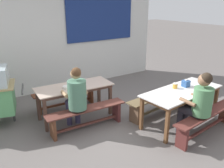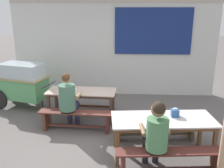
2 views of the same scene
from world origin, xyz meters
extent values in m
plane|color=#635C59|center=(0.00, 0.00, 0.00)|extent=(40.00, 40.00, 0.00)
cube|color=silver|center=(0.00, 2.91, 1.35)|extent=(6.01, 0.12, 2.70)
cube|color=navy|center=(1.13, 2.82, 1.93)|extent=(2.20, 0.03, 1.32)
cube|color=#C3AB98|center=(-0.67, 0.97, 0.71)|extent=(1.63, 0.73, 0.02)
cube|color=#4F352A|center=(-0.67, 0.97, 0.67)|extent=(1.54, 0.66, 0.06)
cube|color=#4F352A|center=(0.06, 1.20, 0.32)|extent=(0.06, 0.06, 0.64)
cube|color=#4F352A|center=(0.04, 0.67, 0.32)|extent=(0.06, 0.06, 0.64)
cube|color=#4F352A|center=(-1.37, 1.27, 0.32)|extent=(0.06, 0.06, 0.64)
cube|color=#4F352A|center=(-1.40, 0.74, 0.32)|extent=(0.06, 0.06, 0.64)
cube|color=silver|center=(1.02, -0.45, 0.71)|extent=(1.86, 0.90, 0.02)
cube|color=brown|center=(1.02, -0.45, 0.67)|extent=(1.77, 0.83, 0.06)
cube|color=brown|center=(1.81, -0.07, 0.32)|extent=(0.07, 0.07, 0.64)
cube|color=brown|center=(1.87, -0.68, 0.32)|extent=(0.07, 0.07, 0.64)
cube|color=brown|center=(0.18, -0.22, 0.32)|extent=(0.07, 0.07, 0.64)
cube|color=brown|center=(0.24, -0.84, 0.32)|extent=(0.07, 0.07, 0.64)
cube|color=brown|center=(-0.64, 1.55, 0.43)|extent=(1.53, 0.33, 0.03)
cube|color=brown|center=(0.00, 1.52, 0.21)|extent=(0.07, 0.22, 0.42)
cube|color=brown|center=(-1.28, 1.58, 0.21)|extent=(0.07, 0.22, 0.42)
cube|color=brown|center=(-0.64, 1.55, 0.11)|extent=(1.24, 0.10, 0.04)
cube|color=#582D26|center=(-0.69, 0.39, 0.43)|extent=(1.62, 0.37, 0.02)
cube|color=#592929|center=(-0.01, 0.36, 0.21)|extent=(0.07, 0.25, 0.42)
cube|color=brown|center=(-1.38, 0.43, 0.21)|extent=(0.07, 0.25, 0.42)
cube|color=#582D26|center=(-0.69, 0.39, 0.11)|extent=(1.33, 0.11, 0.04)
cube|color=brown|center=(0.97, 0.12, 0.44)|extent=(1.74, 0.47, 0.02)
cube|color=brown|center=(1.71, 0.19, 0.21)|extent=(0.08, 0.27, 0.42)
cube|color=brown|center=(0.24, 0.05, 0.21)|extent=(0.08, 0.27, 0.42)
cube|color=brown|center=(0.97, 0.12, 0.11)|extent=(1.44, 0.18, 0.04)
cube|color=#562823|center=(1.08, -1.03, 0.43)|extent=(1.74, 0.41, 0.03)
cube|color=#532422|center=(0.34, -1.10, 0.21)|extent=(0.08, 0.22, 0.42)
cube|color=#562823|center=(1.08, -1.03, 0.10)|extent=(1.44, 0.18, 0.04)
cylinder|color=#333333|center=(-1.83, 1.52, 0.13)|extent=(0.05, 0.05, 0.27)
cylinder|color=#3F3F3F|center=(-1.60, 1.46, 0.70)|extent=(0.20, 0.63, 0.04)
cylinder|color=#332E4C|center=(-0.74, 0.72, 0.22)|extent=(0.11, 0.11, 0.45)
cylinder|color=#332E4C|center=(-0.92, 0.74, 0.22)|extent=(0.11, 0.11, 0.45)
cylinder|color=#332E4C|center=(-0.76, 0.55, 0.50)|extent=(0.17, 0.38, 0.13)
cylinder|color=#332E4C|center=(-0.94, 0.58, 0.50)|extent=(0.17, 0.38, 0.13)
cylinder|color=#48745C|center=(-0.87, 0.40, 0.76)|extent=(0.34, 0.34, 0.55)
sphere|color=tan|center=(-0.87, 0.42, 1.17)|extent=(0.20, 0.20, 0.20)
sphere|color=#4C331E|center=(-0.87, 0.39, 1.20)|extent=(0.18, 0.18, 0.18)
cylinder|color=tan|center=(-0.66, 0.56, 0.75)|extent=(0.11, 0.31, 0.08)
cylinder|color=tan|center=(-1.04, 0.61, 0.75)|extent=(0.11, 0.31, 0.08)
cylinder|color=#25232C|center=(0.89, -0.69, 0.22)|extent=(0.11, 0.11, 0.45)
cylinder|color=#25232C|center=(0.72, -0.71, 0.22)|extent=(0.11, 0.11, 0.45)
cylinder|color=#25232C|center=(0.92, -0.86, 0.50)|extent=(0.18, 0.41, 0.13)
cylinder|color=#25232C|center=(0.74, -0.89, 0.50)|extent=(0.18, 0.41, 0.13)
cylinder|color=#4D8254|center=(0.85, -1.05, 0.74)|extent=(0.34, 0.34, 0.51)
sphere|color=brown|center=(0.85, -1.03, 1.13)|extent=(0.22, 0.22, 0.22)
sphere|color=#2D2319|center=(0.85, -1.06, 1.17)|extent=(0.20, 0.20, 0.20)
cylinder|color=brown|center=(1.01, -0.85, 0.73)|extent=(0.11, 0.31, 0.09)
cylinder|color=brown|center=(0.64, -0.89, 0.73)|extent=(0.11, 0.31, 0.10)
cube|color=#2D5696|center=(1.24, -0.35, 0.79)|extent=(0.13, 0.13, 0.13)
cube|color=white|center=(1.24, -0.35, 0.87)|extent=(0.05, 0.04, 0.02)
cylinder|color=gold|center=(0.98, -0.30, 0.77)|extent=(0.10, 0.10, 0.09)
cylinder|color=white|center=(0.98, -0.30, 0.83)|extent=(0.09, 0.09, 0.02)
cylinder|color=silver|center=(-0.85, 0.93, 0.75)|extent=(0.17, 0.17, 0.05)
camera|label=1|loc=(-2.57, -3.31, 2.43)|focal=37.74mm
camera|label=2|loc=(0.35, -4.46, 2.58)|focal=39.82mm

